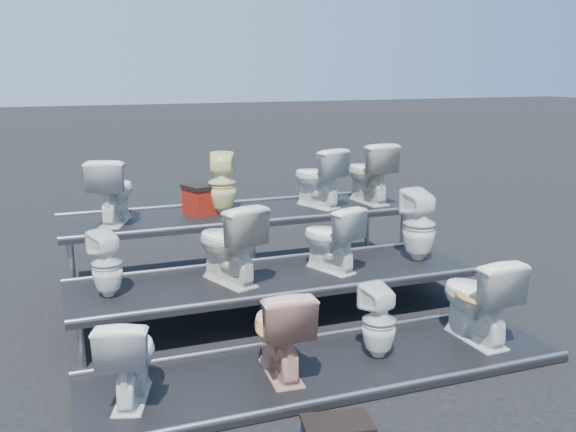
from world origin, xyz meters
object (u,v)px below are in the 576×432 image
object	(u,v)px
toilet_3	(477,298)
toilet_4	(107,264)
toilet_10	(317,177)
toilet_9	(222,184)
toilet_7	(419,225)
toilet_6	(330,238)
toilet_0	(129,357)
toilet_11	(369,172)
toilet_2	(379,321)
red_crate	(205,201)
toilet_8	(113,190)
toilet_5	(228,243)
toilet_1	(280,330)

from	to	relation	value
toilet_3	toilet_4	size ratio (longest dim) A/B	1.32
toilet_10	toilet_9	bearing A→B (deg)	-19.68
toilet_3	toilet_7	xyz separation A→B (m)	(0.16, 1.30, 0.38)
toilet_6	toilet_10	world-z (taller)	toilet_10
toilet_10	toilet_0	bearing A→B (deg)	24.56
toilet_11	toilet_3	bearing A→B (deg)	80.94
toilet_2	toilet_3	distance (m)	1.03
toilet_11	red_crate	size ratio (longest dim) A/B	1.83
toilet_8	red_crate	world-z (taller)	toilet_8
toilet_2	toilet_7	bearing A→B (deg)	-140.40
red_crate	toilet_7	bearing A→B (deg)	-53.26
toilet_0	toilet_10	size ratio (longest dim) A/B	0.95
toilet_11	red_crate	distance (m)	2.15
toilet_10	toilet_3	bearing A→B (deg)	81.61
toilet_5	toilet_11	bearing A→B (deg)	-169.14
toilet_6	toilet_3	bearing A→B (deg)	104.60
toilet_8	toilet_9	bearing A→B (deg)	-158.93
toilet_1	toilet_3	xyz separation A→B (m)	(1.96, 0.00, 0.03)
toilet_4	toilet_7	world-z (taller)	toilet_7
toilet_3	toilet_1	bearing A→B (deg)	-2.42
toilet_5	toilet_10	size ratio (longest dim) A/B	1.10
toilet_3	toilet_9	world-z (taller)	toilet_9
toilet_6	toilet_9	xyz separation A→B (m)	(-0.83, 1.30, 0.41)
toilet_2	toilet_3	xyz separation A→B (m)	(1.03, 0.00, 0.09)
toilet_1	toilet_8	bearing A→B (deg)	-64.29
toilet_0	toilet_6	xyz separation A→B (m)	(2.27, 1.30, 0.40)
toilet_4	toilet_7	bearing A→B (deg)	158.39
toilet_10	toilet_11	size ratio (longest dim) A/B	0.95
toilet_0	toilet_2	xyz separation A→B (m)	(2.16, 0.00, -0.02)
toilet_6	toilet_11	world-z (taller)	toilet_11
toilet_4	toilet_6	size ratio (longest dim) A/B	0.89
toilet_2	toilet_7	size ratio (longest dim) A/B	0.83
toilet_9	toilet_1	bearing A→B (deg)	102.80
toilet_9	toilet_7	bearing A→B (deg)	163.26
toilet_9	red_crate	world-z (taller)	toilet_9
toilet_11	red_crate	world-z (taller)	toilet_11
toilet_2	toilet_9	distance (m)	2.82
toilet_6	toilet_1	bearing A→B (deg)	30.61
toilet_0	toilet_4	xyz separation A→B (m)	(-0.03, 1.30, 0.36)
toilet_0	toilet_6	distance (m)	2.64
toilet_3	toilet_11	distance (m)	2.72
toilet_0	toilet_10	world-z (taller)	toilet_10
toilet_9	toilet_11	world-z (taller)	toilet_11
toilet_4	toilet_11	size ratio (longest dim) A/B	0.81
toilet_9	red_crate	size ratio (longest dim) A/B	1.73
toilet_0	toilet_7	size ratio (longest dim) A/B	0.89
toilet_0	red_crate	distance (m)	3.03
toilet_6	toilet_4	bearing A→B (deg)	-20.76
toilet_1	toilet_9	distance (m)	2.72
toilet_0	toilet_1	xyz separation A→B (m)	(1.23, 0.00, 0.04)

